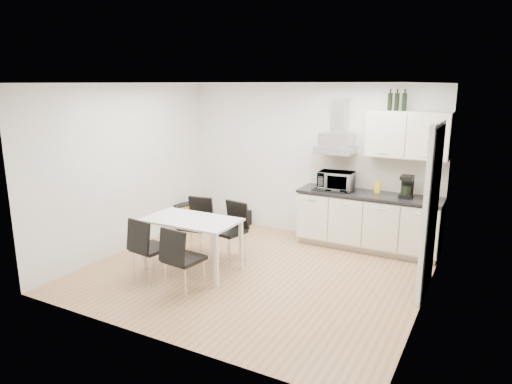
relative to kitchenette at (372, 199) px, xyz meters
The scene contains 15 objects.
ground 2.26m from the kitchenette, 124.36° to the right, with size 4.50×4.50×0.00m, color tan.
wall_back 1.30m from the kitchenette, 167.39° to the left, with size 4.50×0.10×2.60m, color silver.
wall_front 3.95m from the kitchenette, 107.61° to the right, with size 4.50×0.10×2.60m, color silver.
wall_left 3.88m from the kitchenette, 153.21° to the right, with size 0.10×4.00×2.60m, color silver.
wall_right 2.09m from the kitchenette, 58.47° to the right, with size 0.10×4.00×2.60m, color silver.
ceiling 2.75m from the kitchenette, 124.36° to the right, with size 4.50×4.50×0.00m, color white.
doorway 1.58m from the kitchenette, 49.16° to the right, with size 0.08×1.04×2.10m, color white.
kitchenette is the anchor object (origin of this frame).
dining_table 2.87m from the kitchenette, 134.43° to the right, with size 1.33×0.77×0.75m.
chair_far_left 2.80m from the kitchenette, 146.41° to the right, with size 0.44×0.50×0.88m, color black, non-canonical shape.
chair_far_right 2.32m from the kitchenette, 138.93° to the right, with size 0.44×0.50×0.88m, color black, non-canonical shape.
chair_near_left 3.47m from the kitchenette, 131.15° to the right, with size 0.44×0.50×0.88m, color black, non-canonical shape.
chair_near_right 3.18m from the kitchenette, 121.40° to the right, with size 0.44×0.50×0.88m, color black, non-canonical shape.
guitar_amp 3.39m from the kitchenette, behind, with size 0.40×0.57×0.44m.
floor_speaker 2.48m from the kitchenette, behind, with size 0.17×0.15×0.28m, color black.
Camera 1 is at (2.88, -5.26, 2.59)m, focal length 32.00 mm.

